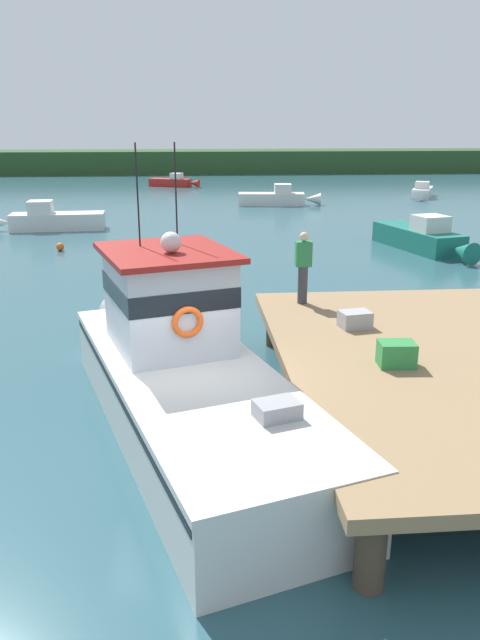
{
  "coord_description": "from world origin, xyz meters",
  "views": [
    {
      "loc": [
        0.26,
        -9.81,
        5.08
      ],
      "look_at": [
        1.2,
        1.77,
        1.4
      ],
      "focal_mm": 34.59,
      "sensor_mm": 36.0,
      "label": 1
    }
  ],
  "objects_px": {
    "deckhand_by_the_boat": "(303,266)",
    "mooring_buoy_inshore": "(60,247)",
    "moored_boat_near_channel": "(422,192)",
    "moored_boat_mid_harbor": "(50,220)",
    "moored_boat_far_right": "(423,238)",
    "main_fishing_boat": "(181,368)",
    "crate_single_far": "(397,354)",
    "moored_boat_far_left": "(277,198)",
    "crate_stack_mid_dock": "(355,319)",
    "moored_boat_off_the_point": "(173,182)"
  },
  "relations": [
    {
      "from": "moored_boat_far_left",
      "to": "crate_single_far",
      "type": "bearing_deg",
      "value": -94.35
    },
    {
      "from": "crate_single_far",
      "to": "moored_boat_near_channel",
      "type": "relative_size",
      "value": 0.13
    },
    {
      "from": "deckhand_by_the_boat",
      "to": "moored_boat_far_left",
      "type": "distance_m",
      "value": 27.96
    },
    {
      "from": "main_fishing_boat",
      "to": "crate_stack_mid_dock",
      "type": "xyz_separation_m",
      "value": [
        3.48,
        1.42,
        0.36
      ]
    },
    {
      "from": "crate_single_far",
      "to": "moored_boat_near_channel",
      "type": "height_order",
      "value": "crate_single_far"
    },
    {
      "from": "moored_boat_mid_harbor",
      "to": "deckhand_by_the_boat",
      "type": "bearing_deg",
      "value": -62.67
    },
    {
      "from": "deckhand_by_the_boat",
      "to": "moored_boat_mid_harbor",
      "type": "xyz_separation_m",
      "value": [
        -9.59,
        18.56,
        -1.55
      ]
    },
    {
      "from": "crate_single_far",
      "to": "deckhand_by_the_boat",
      "type": "height_order",
      "value": "deckhand_by_the_boat"
    },
    {
      "from": "deckhand_by_the_boat",
      "to": "moored_boat_mid_harbor",
      "type": "distance_m",
      "value": 20.95
    },
    {
      "from": "crate_single_far",
      "to": "moored_boat_off_the_point",
      "type": "height_order",
      "value": "crate_single_far"
    },
    {
      "from": "main_fishing_boat",
      "to": "moored_boat_near_channel",
      "type": "relative_size",
      "value": 2.15
    },
    {
      "from": "crate_stack_mid_dock",
      "to": "deckhand_by_the_boat",
      "type": "bearing_deg",
      "value": 112.0
    },
    {
      "from": "moored_boat_near_channel",
      "to": "mooring_buoy_inshore",
      "type": "height_order",
      "value": "moored_boat_near_channel"
    },
    {
      "from": "crate_stack_mid_dock",
      "to": "main_fishing_boat",
      "type": "bearing_deg",
      "value": -157.77
    },
    {
      "from": "moored_boat_near_channel",
      "to": "moored_boat_mid_harbor",
      "type": "distance_m",
      "value": 27.26
    },
    {
      "from": "crate_stack_mid_dock",
      "to": "moored_boat_mid_harbor",
      "type": "xyz_separation_m",
      "value": [
        -10.34,
        20.4,
        -0.86
      ]
    },
    {
      "from": "main_fishing_boat",
      "to": "crate_single_far",
      "type": "relative_size",
      "value": 16.49
    },
    {
      "from": "deckhand_by_the_boat",
      "to": "moored_boat_far_right",
      "type": "distance_m",
      "value": 13.96
    },
    {
      "from": "main_fishing_boat",
      "to": "moored_boat_far_left",
      "type": "xyz_separation_m",
      "value": [
        6.05,
        30.97,
        -0.53
      ]
    },
    {
      "from": "moored_boat_near_channel",
      "to": "moored_boat_mid_harbor",
      "type": "bearing_deg",
      "value": -152.26
    },
    {
      "from": "deckhand_by_the_boat",
      "to": "moored_boat_mid_harbor",
      "type": "bearing_deg",
      "value": 117.33
    },
    {
      "from": "crate_single_far",
      "to": "deckhand_by_the_boat",
      "type": "relative_size",
      "value": 0.37
    },
    {
      "from": "crate_stack_mid_dock",
      "to": "moored_boat_far_left",
      "type": "distance_m",
      "value": 29.67
    },
    {
      "from": "crate_stack_mid_dock",
      "to": "moored_boat_far_right",
      "type": "distance_m",
      "value": 15.15
    },
    {
      "from": "deckhand_by_the_boat",
      "to": "crate_single_far",
      "type": "bearing_deg",
      "value": -77.09
    },
    {
      "from": "moored_boat_near_channel",
      "to": "mooring_buoy_inshore",
      "type": "relative_size",
      "value": 13.65
    },
    {
      "from": "crate_single_far",
      "to": "moored_boat_far_left",
      "type": "bearing_deg",
      "value": 85.65
    },
    {
      "from": "moored_boat_off_the_point",
      "to": "moored_boat_far_left",
      "type": "bearing_deg",
      "value": -62.54
    },
    {
      "from": "moored_boat_near_channel",
      "to": "moored_boat_far_right",
      "type": "xyz_separation_m",
      "value": [
        -7.22,
        -19.47,
        0.12
      ]
    },
    {
      "from": "deckhand_by_the_boat",
      "to": "mooring_buoy_inshore",
      "type": "relative_size",
      "value": 4.84
    },
    {
      "from": "crate_stack_mid_dock",
      "to": "moored_boat_far_left",
      "type": "relative_size",
      "value": 0.11
    },
    {
      "from": "moored_boat_far_left",
      "to": "moored_boat_off_the_point",
      "type": "height_order",
      "value": "moored_boat_far_left"
    },
    {
      "from": "moored_boat_mid_harbor",
      "to": "main_fishing_boat",
      "type": "bearing_deg",
      "value": -72.56
    },
    {
      "from": "mooring_buoy_inshore",
      "to": "main_fishing_boat",
      "type": "bearing_deg",
      "value": -71.97
    },
    {
      "from": "crate_stack_mid_dock",
      "to": "moored_boat_mid_harbor",
      "type": "bearing_deg",
      "value": 116.87
    },
    {
      "from": "crate_single_far",
      "to": "mooring_buoy_inshore",
      "type": "height_order",
      "value": "crate_single_far"
    },
    {
      "from": "main_fishing_boat",
      "to": "deckhand_by_the_boat",
      "type": "distance_m",
      "value": 4.39
    },
    {
      "from": "moored_boat_far_right",
      "to": "mooring_buoy_inshore",
      "type": "height_order",
      "value": "moored_boat_far_right"
    },
    {
      "from": "crate_stack_mid_dock",
      "to": "mooring_buoy_inshore",
      "type": "relative_size",
      "value": 1.78
    },
    {
      "from": "moored_boat_far_left",
      "to": "moored_boat_near_channel",
      "type": "bearing_deg",
      "value": 17.49
    },
    {
      "from": "moored_boat_near_channel",
      "to": "mooring_buoy_inshore",
      "type": "bearing_deg",
      "value": -140.94
    },
    {
      "from": "moored_boat_far_left",
      "to": "main_fishing_boat",
      "type": "bearing_deg",
      "value": -101.05
    },
    {
      "from": "deckhand_by_the_boat",
      "to": "moored_boat_far_left",
      "type": "height_order",
      "value": "deckhand_by_the_boat"
    },
    {
      "from": "main_fishing_boat",
      "to": "moored_boat_mid_harbor",
      "type": "relative_size",
      "value": 1.69
    },
    {
      "from": "crate_stack_mid_dock",
      "to": "moored_boat_off_the_point",
      "type": "relative_size",
      "value": 0.13
    },
    {
      "from": "moored_boat_far_right",
      "to": "moored_boat_off_the_point",
      "type": "distance_m",
      "value": 31.72
    },
    {
      "from": "crate_single_far",
      "to": "moored_boat_far_right",
      "type": "relative_size",
      "value": 0.1
    },
    {
      "from": "main_fishing_boat",
      "to": "crate_single_far",
      "type": "distance_m",
      "value": 3.72
    },
    {
      "from": "crate_stack_mid_dock",
      "to": "moored_boat_far_left",
      "type": "bearing_deg",
      "value": 85.03
    },
    {
      "from": "moored_boat_far_left",
      "to": "moored_boat_off_the_point",
      "type": "xyz_separation_m",
      "value": [
        -7.15,
        13.76,
        -0.08
      ]
    }
  ]
}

